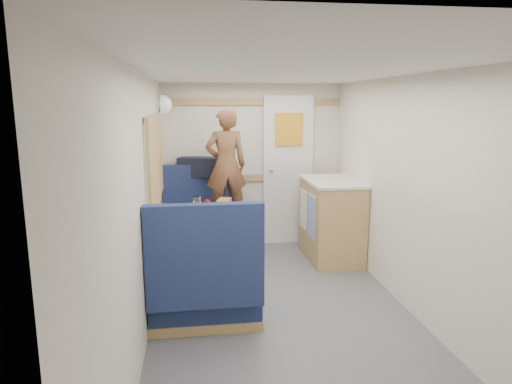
{
  "coord_description": "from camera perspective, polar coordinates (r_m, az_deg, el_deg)",
  "views": [
    {
      "loc": [
        -0.71,
        -3.33,
        1.78
      ],
      "look_at": [
        -0.13,
        0.9,
        0.93
      ],
      "focal_mm": 32.0,
      "sensor_mm": 36.0,
      "label": 1
    }
  ],
  "objects": [
    {
      "name": "floor",
      "position": [
        3.84,
        3.96,
        -16.42
      ],
      "size": [
        4.5,
        4.5,
        0.0
      ],
      "primitive_type": "plane",
      "color": "#515156",
      "rests_on": "ground"
    },
    {
      "name": "ceiling",
      "position": [
        3.41,
        4.43,
        14.91
      ],
      "size": [
        4.5,
        4.5,
        0.0
      ],
      "primitive_type": "plane",
      "rotation": [
        3.14,
        0.0,
        0.0
      ],
      "color": "silver",
      "rests_on": "wall_back"
    },
    {
      "name": "wall_back",
      "position": [
        5.68,
        -0.5,
        3.31
      ],
      "size": [
        2.2,
        0.02,
        2.0
      ],
      "primitive_type": "cube",
      "color": "silver",
      "rests_on": "floor"
    },
    {
      "name": "wall_left",
      "position": [
        3.44,
        -14.07,
        -2.21
      ],
      "size": [
        0.02,
        4.5,
        2.0
      ],
      "primitive_type": "cube",
      "color": "silver",
      "rests_on": "floor"
    },
    {
      "name": "wall_right",
      "position": [
        3.87,
        20.35,
        -1.11
      ],
      "size": [
        0.02,
        4.5,
        2.0
      ],
      "primitive_type": "cube",
      "color": "silver",
      "rests_on": "floor"
    },
    {
      "name": "oak_trim_low",
      "position": [
        5.68,
        -0.48,
        1.79
      ],
      "size": [
        2.15,
        0.02,
        0.08
      ],
      "primitive_type": "cube",
      "color": "#A4814A",
      "rests_on": "wall_back"
    },
    {
      "name": "oak_trim_high",
      "position": [
        5.6,
        -0.49,
        11.21
      ],
      "size": [
        2.15,
        0.02,
        0.08
      ],
      "primitive_type": "cube",
      "color": "#A4814A",
      "rests_on": "wall_back"
    },
    {
      "name": "side_window",
      "position": [
        4.38,
        -12.58,
        4.0
      ],
      "size": [
        0.04,
        1.3,
        0.72
      ],
      "primitive_type": "cube",
      "color": "#939D85",
      "rests_on": "wall_left"
    },
    {
      "name": "rear_door",
      "position": [
        5.72,
        4.01,
        3.07
      ],
      "size": [
        0.62,
        0.12,
        1.86
      ],
      "color": "white",
      "rests_on": "wall_back"
    },
    {
      "name": "dinette_table",
      "position": [
        4.49,
        -6.73,
        -4.53
      ],
      "size": [
        0.62,
        0.92,
        0.72
      ],
      "color": "white",
      "rests_on": "floor"
    },
    {
      "name": "bench_far",
      "position": [
        5.4,
        -6.85,
        -4.78
      ],
      "size": [
        0.9,
        0.59,
        1.05
      ],
      "color": "#172249",
      "rests_on": "floor"
    },
    {
      "name": "bench_near",
      "position": [
        3.76,
        -6.36,
        -11.98
      ],
      "size": [
        0.9,
        0.59,
        1.05
      ],
      "color": "#172249",
      "rests_on": "floor"
    },
    {
      "name": "ledge",
      "position": [
        5.52,
        -7.04,
        1.75
      ],
      "size": [
        0.9,
        0.14,
        0.04
      ],
      "primitive_type": "cube",
      "color": "#A4814A",
      "rests_on": "bench_far"
    },
    {
      "name": "dome_light",
      "position": [
        5.19,
        -11.61,
        10.66
      ],
      "size": [
        0.2,
        0.2,
        0.2
      ],
      "primitive_type": "sphere",
      "color": "white",
      "rests_on": "wall_left"
    },
    {
      "name": "galley_counter",
      "position": [
        5.28,
        9.34,
        -3.35
      ],
      "size": [
        0.57,
        0.92,
        0.92
      ],
      "color": "#A4814A",
      "rests_on": "floor"
    },
    {
      "name": "person",
      "position": [
        5.11,
        -3.77,
        3.36
      ],
      "size": [
        0.49,
        0.34,
        1.27
      ],
      "primitive_type": "imported",
      "rotation": [
        0.0,
        0.0,
        3.23
      ],
      "color": "brown",
      "rests_on": "bench_far"
    },
    {
      "name": "duffel_bag",
      "position": [
        5.5,
        -7.13,
        3.13
      ],
      "size": [
        0.52,
        0.36,
        0.23
      ],
      "primitive_type": "cube",
      "rotation": [
        0.0,
        0.0,
        -0.29
      ],
      "color": "black",
      "rests_on": "ledge"
    },
    {
      "name": "tray",
      "position": [
        4.17,
        -4.26,
        -3.41
      ],
      "size": [
        0.27,
        0.35,
        0.02
      ],
      "primitive_type": "cube",
      "rotation": [
        0.0,
        0.0,
        0.04
      ],
      "color": "silver",
      "rests_on": "dinette_table"
    },
    {
      "name": "orange_fruit",
      "position": [
        4.37,
        -5.17,
        -2.12
      ],
      "size": [
        0.07,
        0.07,
        0.07
      ],
      "primitive_type": "sphere",
      "color": "#E3520A",
      "rests_on": "tray"
    },
    {
      "name": "cheese_block",
      "position": [
        4.22,
        -7.0,
        -2.88
      ],
      "size": [
        0.12,
        0.1,
        0.04
      ],
      "primitive_type": "cube",
      "rotation": [
        0.0,
        0.0,
        -0.31
      ],
      "color": "#E8D386",
      "rests_on": "tray"
    },
    {
      "name": "wine_glass",
      "position": [
        4.27,
        -6.13,
        -1.5
      ],
      "size": [
        0.08,
        0.08,
        0.17
      ],
      "color": "white",
      "rests_on": "dinette_table"
    },
    {
      "name": "tumbler_left",
      "position": [
        4.17,
        -8.78,
        -2.79
      ],
      "size": [
        0.07,
        0.07,
        0.12
      ],
      "primitive_type": "cylinder",
      "color": "white",
      "rests_on": "dinette_table"
    },
    {
      "name": "tumbler_right",
      "position": [
        4.64,
        -7.38,
        -1.29
      ],
      "size": [
        0.08,
        0.08,
        0.12
      ],
      "primitive_type": "cylinder",
      "color": "white",
      "rests_on": "dinette_table"
    },
    {
      "name": "beer_glass",
      "position": [
        4.59,
        -4.01,
        -1.58
      ],
      "size": [
        0.06,
        0.06,
        0.09
      ],
      "primitive_type": "cylinder",
      "color": "#965D15",
      "rests_on": "dinette_table"
    },
    {
      "name": "pepper_grinder",
      "position": [
        4.45,
        -5.63,
        -2.05
      ],
      "size": [
        0.03,
        0.03,
        0.09
      ],
      "primitive_type": "cylinder",
      "color": "black",
      "rests_on": "dinette_table"
    },
    {
      "name": "bread_loaf",
      "position": [
        4.62,
        -4.04,
        -1.48
      ],
      "size": [
        0.17,
        0.24,
        0.09
      ],
      "primitive_type": "cube",
      "rotation": [
        0.0,
        0.0,
        -0.27
      ],
      "color": "brown",
      "rests_on": "dinette_table"
    }
  ]
}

